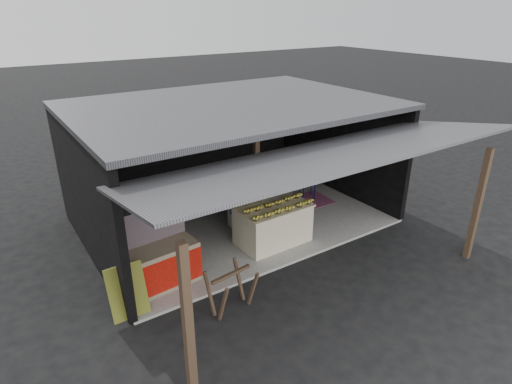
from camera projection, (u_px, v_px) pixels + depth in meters
ground at (294, 263)px, 9.15m from camera, size 80.00×80.00×0.00m
concrete_slab at (234, 218)px, 11.04m from camera, size 7.00×5.00×0.06m
shophouse at (225, 138)px, 10.46m from camera, size 7.40×7.29×3.02m
banana_table at (273, 224)px, 9.70m from camera, size 1.67×1.05×0.91m
banana_pile at (273, 202)px, 9.48m from camera, size 1.55×0.95×0.18m
white_crate at (247, 208)px, 10.50m from camera, size 0.86×0.63×0.90m
neighbor_stall at (159, 265)px, 8.16m from camera, size 1.54×0.80×1.53m
green_signboard at (127, 292)px, 7.35m from camera, size 0.65×0.30×0.95m
sawhorse at (231, 287)px, 7.53m from camera, size 0.81×0.78×0.80m
water_barrel at (291, 217)px, 10.48m from camera, size 0.35×0.35×0.51m
plastic_chair at (307, 180)px, 12.04m from camera, size 0.54×0.54×0.87m
magenta_rug at (304, 202)px, 11.88m from camera, size 1.55×1.08×0.01m
picture_frames at (183, 127)px, 12.03m from camera, size 1.62×0.04×0.46m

